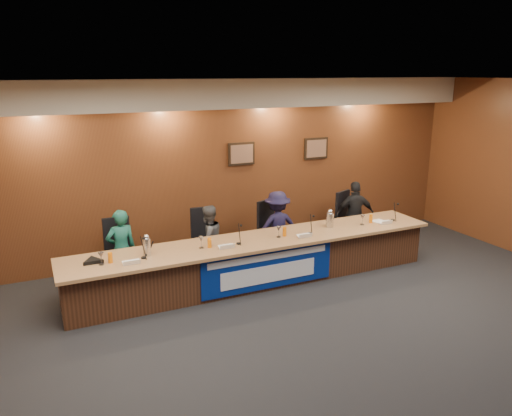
# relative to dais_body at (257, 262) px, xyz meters

# --- Properties ---
(floor) EXTENTS (10.00, 10.00, 0.00)m
(floor) POSITION_rel_dais_body_xyz_m (0.00, -2.40, -0.35)
(floor) COLOR black
(floor) RESTS_ON ground
(ceiling) EXTENTS (10.00, 8.00, 0.04)m
(ceiling) POSITION_rel_dais_body_xyz_m (0.00, -2.40, 2.85)
(ceiling) COLOR silver
(ceiling) RESTS_ON wall_back
(wall_back) EXTENTS (10.00, 0.04, 3.20)m
(wall_back) POSITION_rel_dais_body_xyz_m (0.00, 1.60, 1.25)
(wall_back) COLOR #592E18
(wall_back) RESTS_ON floor
(soffit) EXTENTS (10.00, 0.50, 0.50)m
(soffit) POSITION_rel_dais_body_xyz_m (0.00, 1.35, 2.60)
(soffit) COLOR beige
(soffit) RESTS_ON wall_back
(dais_body) EXTENTS (6.00, 0.80, 0.70)m
(dais_body) POSITION_rel_dais_body_xyz_m (0.00, 0.00, 0.00)
(dais_body) COLOR #402314
(dais_body) RESTS_ON floor
(dais_top) EXTENTS (6.10, 0.95, 0.05)m
(dais_top) POSITION_rel_dais_body_xyz_m (0.00, -0.05, 0.38)
(dais_top) COLOR #9D6F45
(dais_top) RESTS_ON dais_body
(banner) EXTENTS (2.20, 0.02, 0.65)m
(banner) POSITION_rel_dais_body_xyz_m (0.00, -0.41, 0.03)
(banner) COLOR navy
(banner) RESTS_ON dais_body
(banner_text_upper) EXTENTS (2.00, 0.01, 0.10)m
(banner_text_upper) POSITION_rel_dais_body_xyz_m (0.00, -0.43, 0.23)
(banner_text_upper) COLOR silver
(banner_text_upper) RESTS_ON banner
(banner_text_lower) EXTENTS (1.60, 0.01, 0.28)m
(banner_text_lower) POSITION_rel_dais_body_xyz_m (0.00, -0.43, -0.05)
(banner_text_lower) COLOR silver
(banner_text_lower) RESTS_ON banner
(wall_photo_left) EXTENTS (0.52, 0.04, 0.42)m
(wall_photo_left) POSITION_rel_dais_body_xyz_m (0.40, 1.57, 1.50)
(wall_photo_left) COLOR black
(wall_photo_left) RESTS_ON wall_back
(wall_photo_right) EXTENTS (0.52, 0.04, 0.42)m
(wall_photo_right) POSITION_rel_dais_body_xyz_m (2.00, 1.57, 1.50)
(wall_photo_right) COLOR black
(wall_photo_right) RESTS_ON wall_back
(panelist_a) EXTENTS (0.50, 0.36, 1.28)m
(panelist_a) POSITION_rel_dais_body_xyz_m (-2.02, 0.70, 0.29)
(panelist_a) COLOR #195A4B
(panelist_a) RESTS_ON floor
(panelist_b) EXTENTS (0.69, 0.61, 1.18)m
(panelist_b) POSITION_rel_dais_body_xyz_m (-0.59, 0.70, 0.24)
(panelist_b) COLOR #494B4E
(panelist_b) RESTS_ON floor
(panelist_c) EXTENTS (0.87, 0.55, 1.29)m
(panelist_c) POSITION_rel_dais_body_xyz_m (0.72, 0.70, 0.30)
(panelist_c) COLOR black
(panelist_c) RESTS_ON floor
(panelist_d) EXTENTS (0.83, 0.52, 1.32)m
(panelist_d) POSITION_rel_dais_body_xyz_m (2.38, 0.70, 0.31)
(panelist_d) COLOR black
(panelist_d) RESTS_ON floor
(office_chair_a) EXTENTS (0.50, 0.50, 0.08)m
(office_chair_a) POSITION_rel_dais_body_xyz_m (-2.02, 0.80, 0.13)
(office_chair_a) COLOR black
(office_chair_a) RESTS_ON floor
(office_chair_b) EXTENTS (0.51, 0.51, 0.08)m
(office_chair_b) POSITION_rel_dais_body_xyz_m (-0.59, 0.80, 0.13)
(office_chair_b) COLOR black
(office_chair_b) RESTS_ON floor
(office_chair_c) EXTENTS (0.63, 0.63, 0.08)m
(office_chair_c) POSITION_rel_dais_body_xyz_m (0.72, 0.80, 0.13)
(office_chair_c) COLOR black
(office_chair_c) RESTS_ON floor
(office_chair_d) EXTENTS (0.63, 0.63, 0.08)m
(office_chair_d) POSITION_rel_dais_body_xyz_m (2.38, 0.80, 0.13)
(office_chair_d) COLOR black
(office_chair_d) RESTS_ON floor
(nameplate_a) EXTENTS (0.24, 0.08, 0.10)m
(nameplate_a) POSITION_rel_dais_body_xyz_m (-2.05, -0.32, 0.45)
(nameplate_a) COLOR white
(nameplate_a) RESTS_ON dais_top
(microphone_a) EXTENTS (0.07, 0.07, 0.02)m
(microphone_a) POSITION_rel_dais_body_xyz_m (-1.85, -0.13, 0.41)
(microphone_a) COLOR black
(microphone_a) RESTS_ON dais_top
(juice_glass_a) EXTENTS (0.06, 0.06, 0.15)m
(juice_glass_a) POSITION_rel_dais_body_xyz_m (-2.30, -0.11, 0.47)
(juice_glass_a) COLOR orange
(juice_glass_a) RESTS_ON dais_top
(water_glass_a) EXTENTS (0.08, 0.08, 0.18)m
(water_glass_a) POSITION_rel_dais_body_xyz_m (-2.42, -0.13, 0.49)
(water_glass_a) COLOR silver
(water_glass_a) RESTS_ON dais_top
(nameplate_b) EXTENTS (0.24, 0.08, 0.10)m
(nameplate_b) POSITION_rel_dais_body_xyz_m (-0.62, -0.27, 0.45)
(nameplate_b) COLOR white
(nameplate_b) RESTS_ON dais_top
(microphone_b) EXTENTS (0.07, 0.07, 0.02)m
(microphone_b) POSITION_rel_dais_body_xyz_m (-0.38, -0.13, 0.41)
(microphone_b) COLOR black
(microphone_b) RESTS_ON dais_top
(juice_glass_b) EXTENTS (0.06, 0.06, 0.15)m
(juice_glass_b) POSITION_rel_dais_body_xyz_m (-0.84, -0.09, 0.47)
(juice_glass_b) COLOR orange
(juice_glass_b) RESTS_ON dais_top
(water_glass_b) EXTENTS (0.08, 0.08, 0.18)m
(water_glass_b) POSITION_rel_dais_body_xyz_m (-0.96, -0.06, 0.49)
(water_glass_b) COLOR silver
(water_glass_b) RESTS_ON dais_top
(nameplate_c) EXTENTS (0.24, 0.08, 0.10)m
(nameplate_c) POSITION_rel_dais_body_xyz_m (0.70, -0.31, 0.45)
(nameplate_c) COLOR white
(nameplate_c) RESTS_ON dais_top
(microphone_c) EXTENTS (0.07, 0.07, 0.02)m
(microphone_c) POSITION_rel_dais_body_xyz_m (0.87, -0.16, 0.41)
(microphone_c) COLOR black
(microphone_c) RESTS_ON dais_top
(juice_glass_c) EXTENTS (0.06, 0.06, 0.15)m
(juice_glass_c) POSITION_rel_dais_body_xyz_m (0.44, -0.09, 0.47)
(juice_glass_c) COLOR orange
(juice_glass_c) RESTS_ON dais_top
(water_glass_c) EXTENTS (0.08, 0.08, 0.18)m
(water_glass_c) POSITION_rel_dais_body_xyz_m (0.33, -0.10, 0.49)
(water_glass_c) COLOR silver
(water_glass_c) RESTS_ON dais_top
(nameplate_d) EXTENTS (0.24, 0.08, 0.10)m
(nameplate_d) POSITION_rel_dais_body_xyz_m (2.35, -0.27, 0.45)
(nameplate_d) COLOR white
(nameplate_d) RESTS_ON dais_top
(microphone_d) EXTENTS (0.07, 0.07, 0.02)m
(microphone_d) POSITION_rel_dais_body_xyz_m (2.60, -0.13, 0.41)
(microphone_d) COLOR black
(microphone_d) RESTS_ON dais_top
(juice_glass_d) EXTENTS (0.06, 0.06, 0.15)m
(juice_glass_d) POSITION_rel_dais_body_xyz_m (2.16, -0.06, 0.47)
(juice_glass_d) COLOR orange
(juice_glass_d) RESTS_ON dais_top
(water_glass_d) EXTENTS (0.08, 0.08, 0.18)m
(water_glass_d) POSITION_rel_dais_body_xyz_m (1.95, -0.11, 0.49)
(water_glass_d) COLOR silver
(water_glass_d) RESTS_ON dais_top
(carafe_left) EXTENTS (0.11, 0.11, 0.26)m
(carafe_left) POSITION_rel_dais_body_xyz_m (-1.77, -0.04, 0.53)
(carafe_left) COLOR silver
(carafe_left) RESTS_ON dais_top
(carafe_right) EXTENTS (0.13, 0.13, 0.25)m
(carafe_right) POSITION_rel_dais_body_xyz_m (1.37, 0.02, 0.52)
(carafe_right) COLOR silver
(carafe_right) RESTS_ON dais_top
(speakerphone) EXTENTS (0.32, 0.32, 0.05)m
(speakerphone) POSITION_rel_dais_body_xyz_m (-2.52, 0.00, 0.43)
(speakerphone) COLOR black
(speakerphone) RESTS_ON dais_top
(paper_stack) EXTENTS (0.26, 0.33, 0.01)m
(paper_stack) POSITION_rel_dais_body_xyz_m (2.35, -0.10, 0.40)
(paper_stack) COLOR white
(paper_stack) RESTS_ON dais_top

